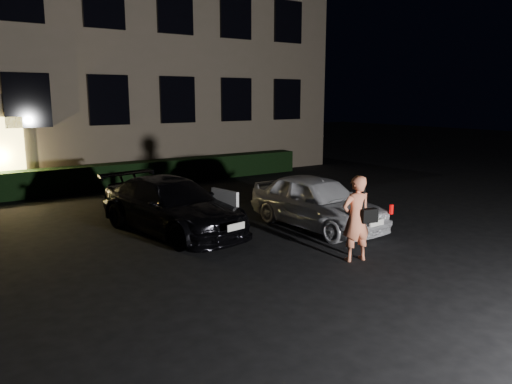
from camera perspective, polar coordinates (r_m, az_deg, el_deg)
ground at (r=9.04m, az=7.79°, el=-9.39°), size 80.00×80.00×0.00m
building at (r=22.16m, az=-20.42°, el=17.66°), size 20.00×8.11×12.00m
hedge at (r=17.88m, az=-15.57°, el=1.79°), size 15.00×0.70×0.85m
sedan at (r=11.74m, az=-9.58°, el=-1.55°), size 2.40×4.53×1.25m
hatch at (r=12.06m, az=6.95°, el=-1.09°), size 1.62×3.79×1.28m
man at (r=9.69m, az=11.41°, el=-2.97°), size 0.70×0.51×1.66m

